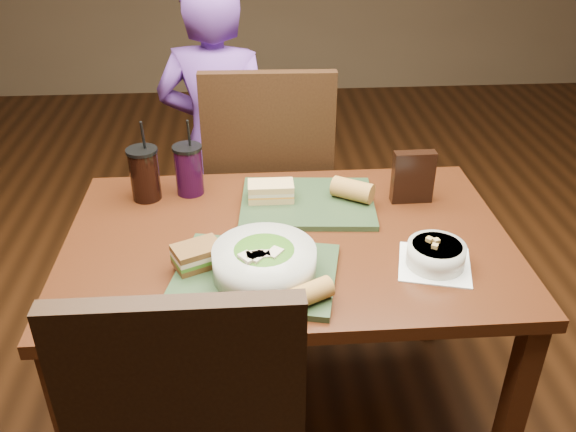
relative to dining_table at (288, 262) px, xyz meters
The scene contains 15 objects.
ground 0.66m from the dining_table, ahead, with size 6.00×6.00×0.00m, color #381C0B.
dining_table is the anchor object (origin of this frame).
chair_far 0.62m from the dining_table, 93.26° to the left, with size 0.49×0.49×1.09m.
diner 0.87m from the dining_table, 105.31° to the left, with size 0.50×0.33×1.36m, color #663696.
tray_near 0.24m from the dining_table, 117.19° to the right, with size 0.42×0.32×0.02m, color #25381F.
tray_far 0.22m from the dining_table, 67.44° to the left, with size 0.42×0.32×0.02m, color #25381F.
salad_bowl 0.27m from the dining_table, 110.08° to the right, with size 0.27×0.27×0.09m.
soup_bowl 0.44m from the dining_table, 24.01° to the right, with size 0.23×0.23×0.08m.
sandwich_near 0.32m from the dining_table, 149.20° to the right, with size 0.15×0.13×0.06m.
sandwich_far 0.24m from the dining_table, 101.61° to the left, with size 0.14×0.08×0.06m.
baguette_near 0.36m from the dining_table, 84.42° to the right, with size 0.05×0.05×0.11m, color #AD7533.
baguette_far 0.32m from the dining_table, 39.58° to the left, with size 0.07×0.07×0.13m, color #AD7533.
cup_cola 0.55m from the dining_table, 148.80° to the left, with size 0.10×0.10×0.27m.
cup_berry 0.46m from the dining_table, 135.78° to the left, with size 0.10×0.10×0.26m.
chip_bag 0.49m from the dining_table, 24.52° to the left, with size 0.13×0.04×0.17m, color black.
Camera 1 is at (-0.11, -1.51, 1.71)m, focal length 38.00 mm.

